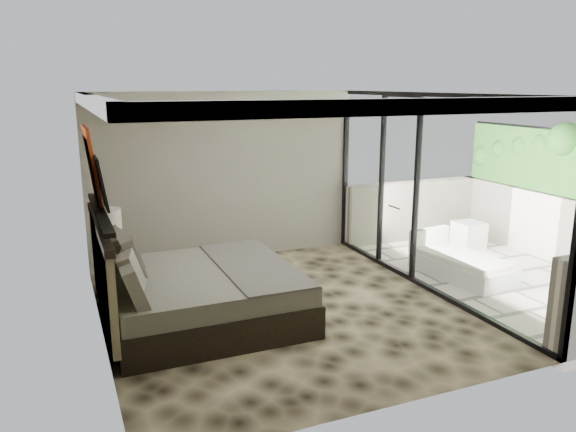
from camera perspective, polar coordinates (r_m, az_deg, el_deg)
name	(u,v)px	position (r m, az deg, el deg)	size (l,w,h in m)	color
floor	(282,310)	(7.52, -0.61, -9.54)	(5.00, 5.00, 0.00)	black
ceiling	(282,94)	(6.93, -0.66, 12.25)	(4.50, 5.00, 0.02)	silver
back_wall	(225,177)	(9.41, -6.37, 3.94)	(4.50, 0.02, 2.80)	gray
left_wall	(96,223)	(6.61, -18.94, -0.71)	(0.02, 5.00, 2.80)	gray
glass_wall	(429,194)	(8.19, 14.12, 2.22)	(0.08, 5.00, 2.80)	white
terrace_slab	(502,277)	(9.51, 20.93, -5.85)	(3.00, 5.00, 0.12)	beige
parapet_far	(569,232)	(10.30, 26.68, -1.43)	(0.30, 5.00, 1.10)	beige
picture_ledge	(100,212)	(6.68, -18.56, 0.36)	(0.12, 2.20, 0.05)	black
bed	(195,292)	(7.15, -9.43, -7.65)	(2.38, 2.30, 1.32)	black
nightstand	(113,278)	(8.39, -17.35, -6.01)	(0.46, 0.46, 0.46)	black
table_lamp	(108,228)	(8.14, -17.86, -1.14)	(0.39, 0.39, 0.72)	black
abstract_canvas	(92,164)	(7.17, -19.33, 5.00)	(0.04, 0.90, 0.90)	#C13E10
framed_print	(101,183)	(6.66, -18.45, 3.18)	(0.03, 0.50, 0.60)	black
ottoman	(469,235)	(10.73, 17.88, -1.82)	(0.47, 0.47, 0.47)	silver
lounger	(459,264)	(9.13, 17.00, -4.69)	(0.98, 1.65, 0.61)	silver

